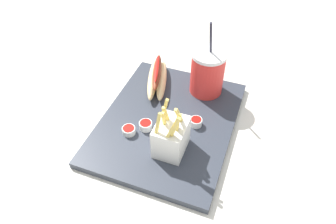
{
  "coord_description": "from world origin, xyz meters",
  "views": [
    {
      "loc": [
        0.55,
        0.2,
        0.64
      ],
      "look_at": [
        0.0,
        0.0,
        0.05
      ],
      "focal_mm": 33.12,
      "sensor_mm": 36.0,
      "label": 1
    }
  ],
  "objects_px": {
    "hot_dog_1": "(157,78)",
    "ketchup_cup_3": "(146,125)",
    "soda_cup": "(207,72)",
    "fries_basket": "(171,137)",
    "ketchup_cup_1": "(129,130)",
    "ketchup_cup_2": "(196,122)"
  },
  "relations": [
    {
      "from": "hot_dog_1",
      "to": "ketchup_cup_3",
      "type": "relative_size",
      "value": 5.5
    },
    {
      "from": "fries_basket",
      "to": "hot_dog_1",
      "type": "height_order",
      "value": "fries_basket"
    },
    {
      "from": "fries_basket",
      "to": "ketchup_cup_1",
      "type": "xyz_separation_m",
      "value": [
        -0.01,
        -0.12,
        -0.04
      ]
    },
    {
      "from": "ketchup_cup_1",
      "to": "ketchup_cup_3",
      "type": "distance_m",
      "value": 0.05
    },
    {
      "from": "hot_dog_1",
      "to": "soda_cup",
      "type": "bearing_deg",
      "value": 100.8
    },
    {
      "from": "ketchup_cup_1",
      "to": "fries_basket",
      "type": "bearing_deg",
      "value": 84.74
    },
    {
      "from": "ketchup_cup_3",
      "to": "hot_dog_1",
      "type": "bearing_deg",
      "value": -167.93
    },
    {
      "from": "fries_basket",
      "to": "ketchup_cup_2",
      "type": "xyz_separation_m",
      "value": [
        -0.1,
        0.04,
        -0.03
      ]
    },
    {
      "from": "fries_basket",
      "to": "ketchup_cup_1",
      "type": "bearing_deg",
      "value": -95.26
    },
    {
      "from": "soda_cup",
      "to": "ketchup_cup_3",
      "type": "xyz_separation_m",
      "value": [
        0.21,
        -0.11,
        -0.06
      ]
    },
    {
      "from": "ketchup_cup_2",
      "to": "ketchup_cup_3",
      "type": "height_order",
      "value": "same"
    },
    {
      "from": "ketchup_cup_1",
      "to": "ketchup_cup_3",
      "type": "bearing_deg",
      "value": 130.4
    },
    {
      "from": "soda_cup",
      "to": "fries_basket",
      "type": "height_order",
      "value": "soda_cup"
    },
    {
      "from": "ketchup_cup_3",
      "to": "ketchup_cup_2",
      "type": "bearing_deg",
      "value": 115.6
    },
    {
      "from": "ketchup_cup_1",
      "to": "ketchup_cup_3",
      "type": "xyz_separation_m",
      "value": [
        -0.03,
        0.04,
        0.0
      ]
    },
    {
      "from": "fries_basket",
      "to": "ketchup_cup_2",
      "type": "bearing_deg",
      "value": 160.45
    },
    {
      "from": "fries_basket",
      "to": "ketchup_cup_3",
      "type": "height_order",
      "value": "fries_basket"
    },
    {
      "from": "soda_cup",
      "to": "fries_basket",
      "type": "bearing_deg",
      "value": -5.0
    },
    {
      "from": "hot_dog_1",
      "to": "ketchup_cup_1",
      "type": "relative_size",
      "value": 5.5
    },
    {
      "from": "fries_basket",
      "to": "ketchup_cup_1",
      "type": "distance_m",
      "value": 0.13
    },
    {
      "from": "fries_basket",
      "to": "soda_cup",
      "type": "bearing_deg",
      "value": 175.0
    },
    {
      "from": "soda_cup",
      "to": "ketchup_cup_3",
      "type": "bearing_deg",
      "value": -27.66
    }
  ]
}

